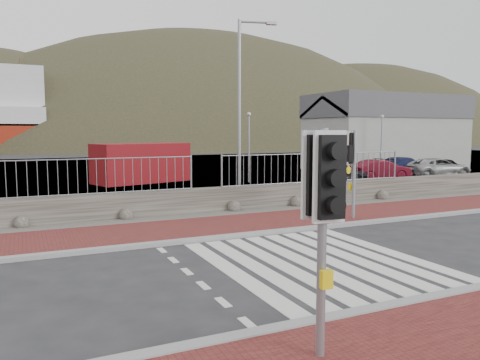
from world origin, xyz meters
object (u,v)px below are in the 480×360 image
traffic_signal_near (323,194)px  car_e (445,166)px  car_c (403,167)px  car_d (437,168)px  traffic_signal_far (354,156)px  car_a (340,172)px  streetlight (242,103)px  shipping_container (141,163)px  car_b (381,170)px

traffic_signal_near → car_e: size_ratio=0.94×
car_c → car_d: car_c is taller
traffic_signal_far → car_a: traffic_signal_far is taller
streetlight → car_c: (15.17, 6.83, -3.47)m
traffic_signal_far → shipping_container: traffic_signal_far is taller
streetlight → shipping_container: (-1.63, 10.59, -2.98)m
car_b → car_e: (7.22, 1.43, -0.07)m
traffic_signal_near → streetlight: 13.01m
car_a → car_e: size_ratio=1.03×
streetlight → car_d: size_ratio=1.62×
streetlight → car_e: (19.45, 7.14, -3.58)m
car_e → car_c: bearing=92.7°
car_d → car_e: 3.39m
car_d → car_e: (2.85, 1.83, -0.08)m
traffic_signal_far → car_b: traffic_signal_far is taller
traffic_signal_near → car_d: 27.40m
shipping_container → car_c: bearing=-30.0°
car_b → car_a: bearing=94.7°
car_c → car_b: bearing=98.2°
car_a → car_d: 7.42m
traffic_signal_near → car_e: (24.00, 19.18, -1.65)m
traffic_signal_near → car_a: bearing=57.9°
traffic_signal_far → car_e: 20.95m
streetlight → car_b: (12.23, 5.72, -3.50)m
car_b → streetlight: bearing=122.1°
car_c → car_e: car_c is taller
traffic_signal_near → car_d: size_ratio=0.67×
streetlight → car_b: streetlight is taller
streetlight → shipping_container: size_ratio=1.33×
streetlight → car_d: 17.78m
shipping_container → car_a: size_ratio=1.64×
traffic_signal_far → shipping_container: (-3.67, 14.99, -1.05)m
car_b → car_c: 3.14m
streetlight → car_d: streetlight is taller
shipping_container → car_e: (21.08, -3.45, -0.59)m
shipping_container → car_d: bearing=-33.5°
car_e → car_a: bearing=95.8°
shipping_container → car_d: size_ratio=1.22×
car_b → car_e: 7.36m
traffic_signal_near → streetlight: size_ratio=0.41×
streetlight → car_a: size_ratio=2.19×
streetlight → car_d: (16.60, 5.32, -3.50)m
traffic_signal_far → car_a: size_ratio=0.91×
car_a → car_e: 10.33m
car_b → car_d: car_d is taller
streetlight → car_d: bearing=32.9°
streetlight → car_a: (9.20, 5.84, -3.56)m
car_a → car_b: (3.03, -0.12, 0.05)m
shipping_container → car_d: shipping_container is taller
traffic_signal_far → car_b: (10.19, 10.11, -1.58)m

